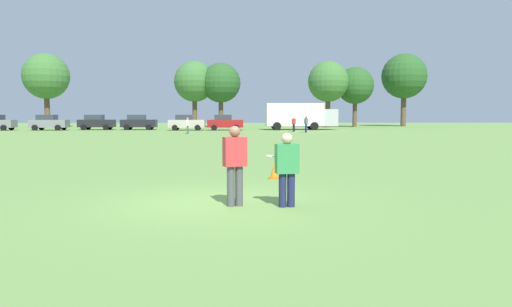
{
  "coord_description": "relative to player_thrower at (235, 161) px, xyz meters",
  "views": [
    {
      "loc": [
        0.45,
        -10.37,
        1.92
      ],
      "look_at": [
        0.96,
        1.03,
        0.98
      ],
      "focal_mm": 33.74,
      "sensor_mm": 36.0,
      "label": 1
    }
  ],
  "objects": [
    {
      "name": "ground_plane",
      "position": [
        -0.46,
        0.43,
        -0.94
      ],
      "size": [
        186.92,
        186.92,
        0.0
      ],
      "primitive_type": "plane",
      "color": "#6B9347"
    },
    {
      "name": "player_thrower",
      "position": [
        0.0,
        0.0,
        0.0
      ],
      "size": [
        0.52,
        0.39,
        1.67
      ],
      "color": "#4C4C51",
      "rests_on": "ground"
    },
    {
      "name": "player_defender",
      "position": [
        1.07,
        -0.14,
        -0.09
      ],
      "size": [
        0.5,
        0.33,
        1.54
      ],
      "color": "#1E234C",
      "rests_on": "ground"
    },
    {
      "name": "frisbee",
      "position": [
        0.79,
        0.16,
        0.09
      ],
      "size": [
        0.27,
        0.27,
        0.05
      ],
      "color": "white"
    },
    {
      "name": "traffic_cone",
      "position": [
        1.17,
        4.22,
        -0.71
      ],
      "size": [
        0.32,
        0.32,
        0.48
      ],
      "color": "#D8590C",
      "rests_on": "ground"
    },
    {
      "name": "parked_car_mid_left",
      "position": [
        -21.8,
        47.56,
        -0.02
      ],
      "size": [
        4.21,
        2.24,
        1.82
      ],
      "color": "slate",
      "rests_on": "ground"
    },
    {
      "name": "parked_car_center",
      "position": [
        -16.69,
        48.92,
        -0.02
      ],
      "size": [
        4.21,
        2.24,
        1.82
      ],
      "color": "black",
      "rests_on": "ground"
    },
    {
      "name": "parked_car_mid_right",
      "position": [
        -11.63,
        48.86,
        -0.02
      ],
      "size": [
        4.21,
        2.24,
        1.82
      ],
      "color": "black",
      "rests_on": "ground"
    },
    {
      "name": "parked_car_near_right",
      "position": [
        -5.65,
        46.74,
        -0.02
      ],
      "size": [
        4.21,
        2.24,
        1.82
      ],
      "color": "#B7AD99",
      "rests_on": "ground"
    },
    {
      "name": "parked_car_far_right",
      "position": [
        -1.16,
        46.85,
        -0.02
      ],
      "size": [
        4.21,
        2.24,
        1.82
      ],
      "color": "maroon",
      "rests_on": "ground"
    },
    {
      "name": "box_truck",
      "position": [
        7.81,
        47.69,
        0.81
      ],
      "size": [
        8.51,
        3.05,
        3.18
      ],
      "color": "white",
      "rests_on": "ground"
    },
    {
      "name": "bystander_sideline_watcher",
      "position": [
        6.45,
        42.27,
        -0.03
      ],
      "size": [
        0.48,
        0.5,
        1.61
      ],
      "color": "black",
      "rests_on": "ground"
    },
    {
      "name": "bystander_far_jogger",
      "position": [
        -4.52,
        36.61,
        -0.06
      ],
      "size": [
        0.26,
        0.44,
        1.57
      ],
      "color": "#4C4C51",
      "rests_on": "ground"
    },
    {
      "name": "bystander_field_marshal",
      "position": [
        7.39,
        39.51,
        0.01
      ],
      "size": [
        0.33,
        0.5,
        1.69
      ],
      "color": "#1E234C",
      "rests_on": "ground"
    },
    {
      "name": "tree_west_oak",
      "position": [
        -26.63,
        59.86,
        6.26
      ],
      "size": [
        6.44,
        6.44,
        10.47
      ],
      "color": "brown",
      "rests_on": "ground"
    },
    {
      "name": "tree_west_maple",
      "position": [
        -5.72,
        59.62,
        5.56
      ],
      "size": [
        5.82,
        5.82,
        9.46
      ],
      "color": "brown",
      "rests_on": "ground"
    },
    {
      "name": "tree_center_elm",
      "position": [
        -1.94,
        59.03,
        5.35
      ],
      "size": [
        5.63,
        5.63,
        9.15
      ],
      "color": "brown",
      "rests_on": "ground"
    },
    {
      "name": "tree_east_birch",
      "position": [
        13.42,
        58.89,
        5.57
      ],
      "size": [
        5.82,
        5.82,
        9.46
      ],
      "color": "brown",
      "rests_on": "ground"
    },
    {
      "name": "tree_east_oak",
      "position": [
        17.7,
        60.34,
        5.09
      ],
      "size": [
        5.4,
        5.4,
        8.77
      ],
      "color": "brown",
      "rests_on": "ground"
    },
    {
      "name": "tree_far_east_pine",
      "position": [
        25.93,
        63.04,
        6.68
      ],
      "size": [
        6.82,
        6.82,
        11.09
      ],
      "color": "brown",
      "rests_on": "ground"
    }
  ]
}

